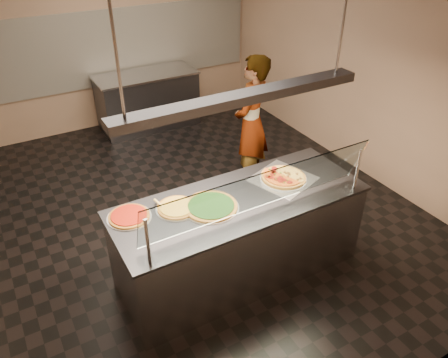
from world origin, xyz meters
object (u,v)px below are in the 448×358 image
pizza_spatula (164,204)px  prep_table (148,100)px  half_pizza_sausage (292,174)px  heat_lamp_housing (243,98)px  pizza_cheese (177,207)px  pizza_spinach (211,206)px  pizza_tomato (129,216)px  perforated_tray (283,178)px  half_pizza_pepperoni (274,179)px  sneeze_guard (262,191)px  serving_counter (239,237)px  worker (251,123)px

pizza_spatula → prep_table: 3.77m
half_pizza_sausage → heat_lamp_housing: 1.20m
heat_lamp_housing → pizza_cheese: bearing=164.7°
pizza_spinach → pizza_spatula: (-0.36, 0.22, 0.01)m
pizza_tomato → heat_lamp_housing: 1.45m
pizza_cheese → pizza_tomato: 0.43m
perforated_tray → half_pizza_pepperoni: (-0.11, 0.00, 0.03)m
sneeze_guard → pizza_spinach: size_ratio=4.28×
sneeze_guard → perforated_tray: (0.56, 0.43, -0.29)m
half_pizza_sausage → pizza_spatula: half_pizza_sausage is taller
pizza_spatula → prep_table: size_ratio=0.14×
pizza_tomato → pizza_cheese: bearing=-11.6°
pizza_spinach → serving_counter: bearing=-3.7°
pizza_cheese → pizza_spatula: (-0.09, 0.08, 0.01)m
pizza_cheese → worker: 2.05m
pizza_spinach → pizza_cheese: pizza_spinach is taller
pizza_spinach → prep_table: 3.88m
heat_lamp_housing → pizza_spinach: bearing=176.3°
half_pizza_pepperoni → sneeze_guard: bearing=-136.6°
worker → pizza_tomato: bearing=-8.3°
half_pizza_pepperoni → pizza_cheese: size_ratio=1.27×
sneeze_guard → half_pizza_pepperoni: 0.68m
worker → heat_lamp_housing: size_ratio=0.78×
pizza_tomato → heat_lamp_housing: (1.01, -0.25, 1.01)m
perforated_tray → half_pizza_sausage: (0.11, -0.00, 0.02)m
prep_table → heat_lamp_housing: 4.10m
prep_table → half_pizza_sausage: bearing=-87.3°
serving_counter → prep_table: same height
worker → serving_counter: bearing=15.9°
pizza_tomato → half_pizza_sausage: bearing=-5.6°
pizza_spinach → pizza_spatula: size_ratio=2.26×
sneeze_guard → pizza_cheese: 0.82m
pizza_cheese → heat_lamp_housing: heat_lamp_housing is taller
pizza_spinach → half_pizza_pepperoni: bearing=5.0°
half_pizza_pepperoni → heat_lamp_housing: (-0.45, -0.09, 0.99)m
perforated_tray → prep_table: (-0.06, 3.70, -0.47)m
serving_counter → pizza_spinach: bearing=176.3°
sneeze_guard → pizza_cheese: size_ratio=5.70×
prep_table → worker: (0.53, -2.37, 0.43)m
pizza_tomato → worker: 2.35m
serving_counter → pizza_spatula: 0.87m
pizza_tomato → sneeze_guard: bearing=-30.3°
perforated_tray → pizza_spinach: (-0.87, -0.07, 0.01)m
sneeze_guard → half_pizza_pepperoni: (0.45, 0.43, -0.26)m
worker → prep_table: bearing=-115.3°
pizza_cheese → heat_lamp_housing: size_ratio=0.17×
sneeze_guard → heat_lamp_housing: 0.80m
pizza_cheese → pizza_spatula: pizza_spatula is taller
half_pizza_sausage → worker: bearing=74.8°
pizza_spinach → pizza_cheese: (-0.28, 0.14, -0.00)m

